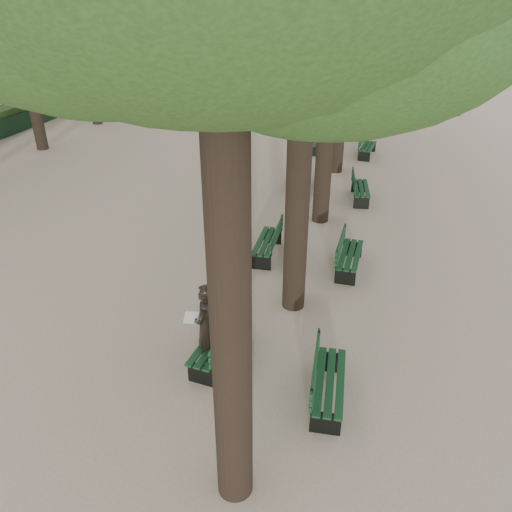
# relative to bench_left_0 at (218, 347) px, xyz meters

# --- Properties ---
(ground) EXTENTS (120.00, 120.00, 0.00)m
(ground) POSITION_rel_bench_left_0_xyz_m (-0.37, -0.76, -0.27)
(ground) COLOR #C6AC96
(ground) RESTS_ON ground
(bench_left_0) EXTENTS (0.79, 1.86, 0.92)m
(bench_left_0) POSITION_rel_bench_left_0_xyz_m (0.00, 0.00, 0.00)
(bench_left_0) COLOR black
(bench_left_0) RESTS_ON ground
(bench_left_1) EXTENTS (0.60, 1.81, 0.92)m
(bench_left_1) POSITION_rel_bench_left_0_xyz_m (0.00, 4.49, 0.00)
(bench_left_1) COLOR black
(bench_left_1) RESTS_ON ground
(bench_left_2) EXTENTS (0.57, 1.80, 0.92)m
(bench_left_2) POSITION_rel_bench_left_0_xyz_m (0.00, 10.06, 0.00)
(bench_left_2) COLOR black
(bench_left_2) RESTS_ON ground
(bench_left_3) EXTENTS (0.58, 1.80, 0.92)m
(bench_left_3) POSITION_rel_bench_left_0_xyz_m (0.00, 14.86, 0.00)
(bench_left_3) COLOR black
(bench_left_3) RESTS_ON ground
(bench_right_0) EXTENTS (0.67, 1.83, 0.92)m
(bench_right_0) POSITION_rel_bench_left_0_xyz_m (2.27, -0.64, 0.00)
(bench_right_0) COLOR black
(bench_right_0) RESTS_ON ground
(bench_right_1) EXTENTS (0.65, 1.82, 0.92)m
(bench_right_1) POSITION_rel_bench_left_0_xyz_m (2.27, 4.25, 0.00)
(bench_right_1) COLOR black
(bench_right_1) RESTS_ON ground
(bench_right_2) EXTENTS (0.78, 1.85, 0.92)m
(bench_right_2) POSITION_rel_bench_left_0_xyz_m (2.27, 9.30, 0.00)
(bench_right_2) COLOR black
(bench_right_2) RESTS_ON ground
(bench_right_3) EXTENTS (0.78, 1.86, 0.92)m
(bench_right_3) POSITION_rel_bench_left_0_xyz_m (2.27, 14.63, 0.00)
(bench_right_3) COLOR black
(bench_right_3) RESTS_ON ground
(man_with_map) EXTENTS (0.62, 0.73, 1.81)m
(man_with_map) POSITION_rel_bench_left_0_xyz_m (-0.16, -0.18, 0.63)
(man_with_map) COLOR black
(man_with_map) RESTS_ON ground
(pedestrian_d) EXTENTS (0.78, 1.01, 1.93)m
(pedestrian_d) POSITION_rel_bench_left_0_xyz_m (-2.57, 27.73, 0.69)
(pedestrian_d) COLOR #262628
(pedestrian_d) RESTS_ON ground
(pedestrian_c) EXTENTS (0.34, 0.98, 1.66)m
(pedestrian_c) POSITION_rel_bench_left_0_xyz_m (7.02, 24.09, 0.56)
(pedestrian_c) COLOR #262628
(pedestrian_c) RESTS_ON ground
(pedestrian_e) EXTENTS (0.68, 1.77, 1.87)m
(pedestrian_e) POSITION_rel_bench_left_0_xyz_m (-8.11, 20.53, 0.66)
(pedestrian_e) COLOR #262628
(pedestrian_e) RESTS_ON ground
(pedestrian_b) EXTENTS (0.50, 1.24, 1.87)m
(pedestrian_b) POSITION_rel_bench_left_0_xyz_m (2.00, 22.67, 0.66)
(pedestrian_b) COLOR #262628
(pedestrian_b) RESTS_ON ground
(pedestrian_a) EXTENTS (0.79, 1.01, 1.93)m
(pedestrian_a) POSITION_rel_bench_left_0_xyz_m (-1.68, 23.17, 0.69)
(pedestrian_a) COLOR #262628
(pedestrian_a) RESTS_ON ground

